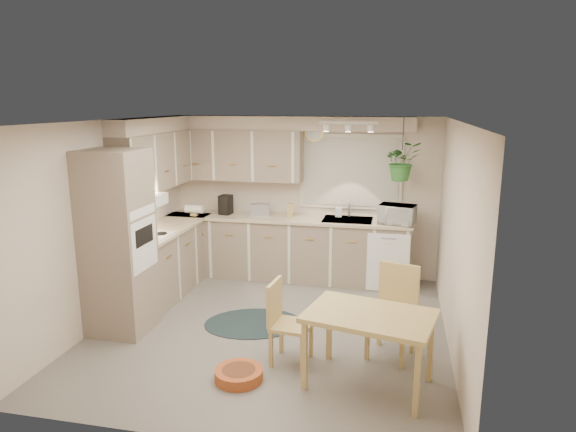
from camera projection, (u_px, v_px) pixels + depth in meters
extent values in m
plane|color=slate|center=(271.00, 328.00, 6.02)|extent=(4.20, 4.20, 0.00)
plane|color=silver|center=(269.00, 121.00, 5.50)|extent=(4.20, 4.20, 0.00)
cube|color=beige|center=(304.00, 197.00, 7.77)|extent=(4.00, 0.04, 2.40)
cube|color=beige|center=(200.00, 298.00, 3.76)|extent=(4.00, 0.04, 2.40)
cube|color=beige|center=(109.00, 221.00, 6.17)|extent=(0.04, 4.20, 2.40)
cube|color=beige|center=(456.00, 239.00, 5.35)|extent=(0.04, 4.20, 2.40)
cube|color=gray|center=(167.00, 261.00, 7.11)|extent=(0.60, 1.85, 0.90)
cube|color=gray|center=(287.00, 249.00, 7.68)|extent=(3.60, 0.60, 0.90)
cube|color=#C3B38E|center=(166.00, 228.00, 7.01)|extent=(0.64, 1.89, 0.04)
cube|color=#C3B38E|center=(287.00, 218.00, 7.57)|extent=(3.64, 0.64, 0.04)
cube|color=gray|center=(118.00, 243.00, 5.78)|extent=(0.65, 0.65, 2.10)
cube|color=white|center=(144.00, 244.00, 5.72)|extent=(0.02, 0.56, 0.58)
cube|color=gray|center=(157.00, 160.00, 6.96)|extent=(0.35, 2.00, 0.75)
cube|color=gray|center=(236.00, 155.00, 7.67)|extent=(2.00, 0.35, 0.75)
cube|color=beige|center=(154.00, 125.00, 6.86)|extent=(0.30, 2.00, 0.20)
cube|color=beige|center=(289.00, 123.00, 7.42)|extent=(3.60, 0.30, 0.20)
cube|color=white|center=(147.00, 237.00, 6.45)|extent=(0.52, 0.58, 0.02)
cube|color=white|center=(143.00, 201.00, 6.35)|extent=(0.40, 0.60, 0.14)
cube|color=beige|center=(351.00, 172.00, 7.51)|extent=(1.40, 0.02, 1.00)
cube|color=beige|center=(351.00, 172.00, 7.52)|extent=(1.50, 0.02, 1.10)
cube|color=#989BA0|center=(347.00, 222.00, 7.40)|extent=(0.70, 0.48, 0.10)
cube|color=white|center=(388.00, 263.00, 7.09)|extent=(0.58, 0.02, 0.83)
cube|color=white|center=(348.00, 123.00, 6.85)|extent=(0.80, 0.04, 0.04)
cylinder|color=gold|center=(314.00, 131.00, 7.49)|extent=(0.30, 0.03, 0.30)
cube|color=tan|center=(369.00, 350.00, 4.75)|extent=(1.28, 1.00, 0.72)
cube|color=tan|center=(291.00, 323.00, 5.16)|extent=(0.44, 0.44, 0.85)
cube|color=tan|center=(392.00, 313.00, 5.27)|extent=(0.56, 0.56, 0.96)
ellipsoid|color=black|center=(253.00, 323.00, 6.16)|extent=(1.38, 1.18, 0.01)
cylinder|color=#AC5722|center=(239.00, 375.00, 4.90)|extent=(0.60, 0.60, 0.11)
imported|color=white|center=(397.00, 212.00, 7.12)|extent=(0.53, 0.37, 0.33)
imported|color=white|center=(338.00, 214.00, 7.56)|extent=(0.12, 0.22, 0.10)
imported|color=#2F6F2C|center=(402.00, 165.00, 6.97)|extent=(0.65, 0.68, 0.42)
cube|color=black|center=(226.00, 205.00, 7.74)|extent=(0.19, 0.22, 0.29)
cube|color=#989BA0|center=(260.00, 210.00, 7.66)|extent=(0.32, 0.23, 0.17)
cube|color=tan|center=(290.00, 210.00, 7.60)|extent=(0.10, 0.10, 0.19)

